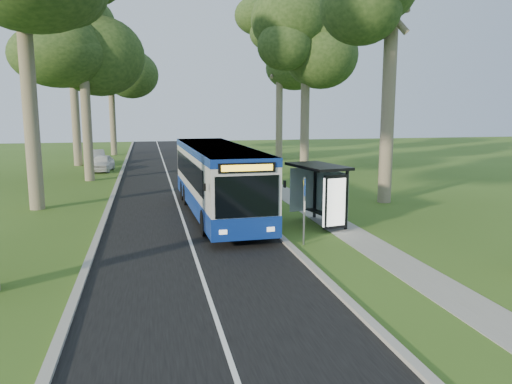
# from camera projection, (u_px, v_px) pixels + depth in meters

# --- Properties ---
(ground) EXTENTS (120.00, 120.00, 0.00)m
(ground) POSITION_uv_depth(u_px,v_px,m) (279.00, 237.00, 19.72)
(ground) COLOR #395A1C
(ground) RESTS_ON ground
(road) EXTENTS (7.00, 100.00, 0.02)m
(road) POSITION_uv_depth(u_px,v_px,m) (175.00, 197.00, 28.61)
(road) COLOR black
(road) RESTS_ON ground
(kerb_east) EXTENTS (0.25, 100.00, 0.12)m
(kerb_east) POSITION_uv_depth(u_px,v_px,m) (235.00, 194.00, 29.34)
(kerb_east) COLOR #9E9B93
(kerb_east) RESTS_ON ground
(kerb_west) EXTENTS (0.25, 100.00, 0.12)m
(kerb_west) POSITION_uv_depth(u_px,v_px,m) (112.00, 198.00, 27.87)
(kerb_west) COLOR #9E9B93
(kerb_west) RESTS_ON ground
(centre_line) EXTENTS (0.12, 100.00, 0.00)m
(centre_line) POSITION_uv_depth(u_px,v_px,m) (175.00, 197.00, 28.61)
(centre_line) COLOR white
(centre_line) RESTS_ON road
(footpath) EXTENTS (1.50, 100.00, 0.02)m
(footpath) POSITION_uv_depth(u_px,v_px,m) (284.00, 193.00, 29.98)
(footpath) COLOR gray
(footpath) RESTS_ON ground
(bus) EXTENTS (2.99, 12.48, 3.29)m
(bus) POSITION_uv_depth(u_px,v_px,m) (217.00, 180.00, 23.53)
(bus) COLOR silver
(bus) RESTS_ON ground
(bus_stop_sign) EXTENTS (0.13, 0.36, 2.54)m
(bus_stop_sign) POSITION_uv_depth(u_px,v_px,m) (304.00, 203.00, 18.37)
(bus_stop_sign) COLOR gray
(bus_stop_sign) RESTS_ON ground
(bus_shelter) EXTENTS (2.23, 3.34, 2.64)m
(bus_shelter) POSITION_uv_depth(u_px,v_px,m) (324.00, 184.00, 21.14)
(bus_shelter) COLOR black
(bus_shelter) RESTS_ON ground
(litter_bin) EXTENTS (0.55, 0.55, 0.96)m
(litter_bin) POSITION_uv_depth(u_px,v_px,m) (274.00, 200.00, 25.07)
(litter_bin) COLOR black
(litter_bin) RESTS_ON ground
(car_white) EXTENTS (1.98, 4.04, 1.33)m
(car_white) POSITION_uv_depth(u_px,v_px,m) (102.00, 163.00, 40.32)
(car_white) COLOR white
(car_white) RESTS_ON ground
(car_silver) EXTENTS (2.16, 4.26, 1.34)m
(car_silver) POSITION_uv_depth(u_px,v_px,m) (96.00, 157.00, 44.76)
(car_silver) COLOR #A2A4A9
(car_silver) RESTS_ON ground
(tree_west_c) EXTENTS (5.20, 5.20, 14.83)m
(tree_west_c) POSITION_uv_depth(u_px,v_px,m) (81.00, 18.00, 33.34)
(tree_west_c) COLOR #7A6B56
(tree_west_c) RESTS_ON ground
(tree_west_d) EXTENTS (5.20, 5.20, 17.29)m
(tree_west_d) POSITION_uv_depth(u_px,v_px,m) (70.00, 16.00, 42.25)
(tree_west_d) COLOR #7A6B56
(tree_west_d) RESTS_ON ground
(tree_west_e) EXTENTS (5.20, 5.20, 13.95)m
(tree_west_e) POSITION_uv_depth(u_px,v_px,m) (110.00, 58.00, 52.82)
(tree_west_e) COLOR #7A6B56
(tree_west_e) RESTS_ON ground
(tree_east_c) EXTENTS (5.20, 5.20, 15.05)m
(tree_east_c) POSITION_uv_depth(u_px,v_px,m) (306.00, 24.00, 36.64)
(tree_east_c) COLOR #7A6B56
(tree_east_c) RESTS_ON ground
(tree_east_d) EXTENTS (5.20, 5.20, 15.07)m
(tree_east_d) POSITION_uv_depth(u_px,v_px,m) (280.00, 44.00, 48.45)
(tree_east_d) COLOR #7A6B56
(tree_east_d) RESTS_ON ground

